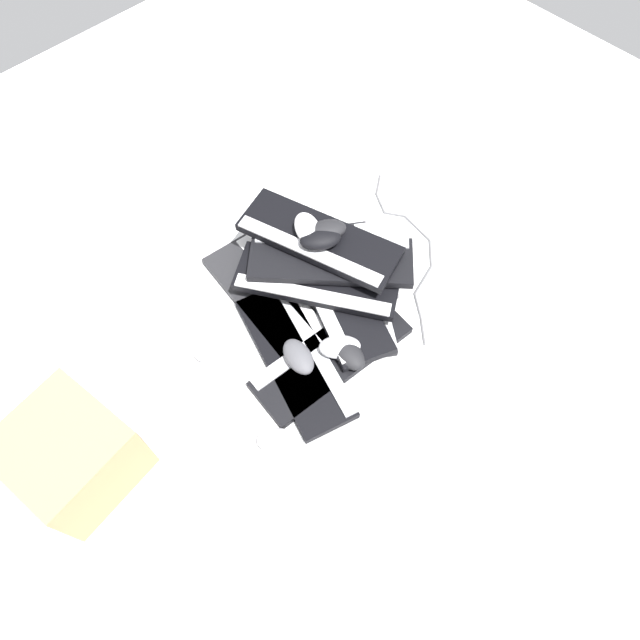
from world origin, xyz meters
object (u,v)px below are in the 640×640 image
object	(u,v)px
cardboard_box	(72,455)
keyboard_2	(268,299)
keyboard_4	(337,293)
mouse_4	(340,347)
keyboard_0	(331,356)
mouse_5	(348,353)
keyboard_1	(356,288)
keyboard_5	(317,281)
keyboard_6	(331,259)
mouse_0	(299,357)
mouse_3	(320,239)
mouse_7	(204,343)
keyboard_3	(295,357)
mouse_6	(279,441)
mouse_2	(326,231)
keyboard_7	(319,239)
mouse_1	(308,229)

from	to	relation	value
cardboard_box	keyboard_2	bearing A→B (deg)	94.52
keyboard_4	mouse_4	world-z (taller)	mouse_4
keyboard_0	mouse_5	xyz separation A→B (m)	(0.04, 0.03, 0.04)
keyboard_1	keyboard_5	size ratio (longest dim) A/B	0.99
keyboard_0	cardboard_box	distance (m)	0.66
keyboard_5	keyboard_6	world-z (taller)	keyboard_6
keyboard_4	keyboard_5	bearing A→B (deg)	-153.46
mouse_0	mouse_4	bearing A→B (deg)	74.96
keyboard_0	mouse_3	xyz separation A→B (m)	(-0.21, 0.16, 0.16)
keyboard_2	mouse_0	distance (m)	0.22
mouse_0	mouse_7	world-z (taller)	mouse_0
keyboard_6	mouse_5	size ratio (longest dim) A/B	3.86
keyboard_3	mouse_5	size ratio (longest dim) A/B	4.22
keyboard_1	mouse_4	world-z (taller)	mouse_4
mouse_6	mouse_2	bearing A→B (deg)	82.66
keyboard_2	mouse_5	size ratio (longest dim) A/B	4.13
keyboard_7	mouse_1	size ratio (longest dim) A/B	4.23
keyboard_0	keyboard_3	distance (m)	0.09
mouse_1	mouse_4	bearing A→B (deg)	176.49
keyboard_6	keyboard_7	world-z (taller)	keyboard_7
mouse_3	mouse_6	size ratio (longest dim) A/B	1.00
cardboard_box	keyboard_0	bearing A→B (deg)	72.33
keyboard_4	keyboard_6	size ratio (longest dim) A/B	1.09
mouse_0	mouse_2	world-z (taller)	mouse_2
keyboard_2	mouse_6	xyz separation A→B (m)	(0.32, -0.25, 0.01)
mouse_4	mouse_0	bearing A→B (deg)	-166.92
mouse_1	mouse_3	size ratio (longest dim) A/B	1.00
mouse_4	keyboard_0	bearing A→B (deg)	-162.20
keyboard_7	mouse_5	bearing A→B (deg)	-29.90
keyboard_1	keyboard_4	bearing A→B (deg)	-100.07
keyboard_3	mouse_2	xyz separation A→B (m)	(-0.15, 0.26, 0.16)
keyboard_2	cardboard_box	bearing A→B (deg)	-85.48
keyboard_3	keyboard_5	distance (m)	0.21
mouse_5	mouse_6	bearing A→B (deg)	-75.22
keyboard_7	cardboard_box	xyz separation A→B (m)	(0.03, -0.80, -0.03)
keyboard_3	keyboard_1	bearing A→B (deg)	98.42
keyboard_1	cardboard_box	xyz separation A→B (m)	(-0.09, -0.82, 0.09)
keyboard_1	cardboard_box	world-z (taller)	cardboard_box
keyboard_1	keyboard_2	xyz separation A→B (m)	(-0.14, -0.20, 0.00)
keyboard_7	mouse_5	distance (m)	0.32
keyboard_4	mouse_0	distance (m)	0.22
mouse_5	mouse_0	bearing A→B (deg)	-122.28
mouse_5	keyboard_1	bearing A→B (deg)	135.09
mouse_2	mouse_3	world-z (taller)	same
mouse_5	mouse_2	bearing A→B (deg)	152.84
mouse_1	cardboard_box	size ratio (longest dim) A/B	0.45
keyboard_1	mouse_3	world-z (taller)	mouse_3
keyboard_2	mouse_7	world-z (taller)	mouse_7
mouse_1	mouse_6	distance (m)	0.55
mouse_3	mouse_7	size ratio (longest dim) A/B	1.00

